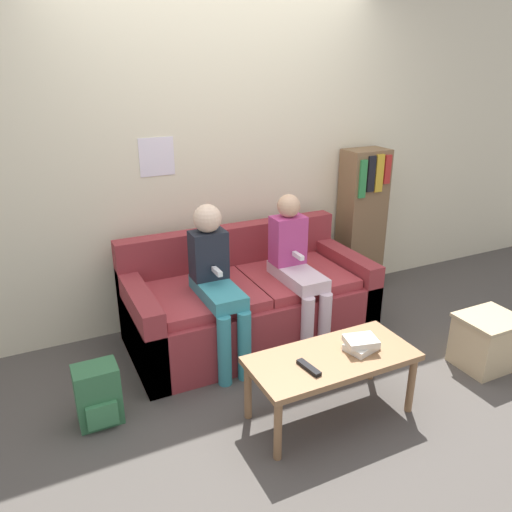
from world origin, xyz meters
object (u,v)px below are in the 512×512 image
object	(u,v)px
person_right	(297,264)
bookshelf	(361,222)
tv_remote	(309,368)
couch	(248,303)
person_left	(216,277)
storage_box	(487,341)
coffee_table	(332,363)
backpack	(98,395)

from	to	relation	value
person_right	bookshelf	bearing A→B (deg)	29.10
tv_remote	couch	bearing A→B (deg)	74.69
person_left	tv_remote	bearing A→B (deg)	-78.63
person_left	person_right	size ratio (longest dim) A/B	1.00
person_right	bookshelf	distance (m)	1.11
bookshelf	storage_box	bearing A→B (deg)	-88.58
storage_box	person_right	bearing A→B (deg)	139.39
coffee_table	storage_box	bearing A→B (deg)	-1.48
person_left	tv_remote	size ratio (longest dim) A/B	6.29
coffee_table	backpack	distance (m)	1.35
person_left	storage_box	distance (m)	1.89
storage_box	backpack	bearing A→B (deg)	167.29
coffee_table	tv_remote	bearing A→B (deg)	-163.64
backpack	tv_remote	bearing A→B (deg)	-29.28
tv_remote	bookshelf	bearing A→B (deg)	37.66
backpack	storage_box	bearing A→B (deg)	-12.71
storage_box	backpack	xyz separation A→B (m)	(-2.48, 0.56, -0.01)
backpack	couch	bearing A→B (deg)	22.88
person_left	bookshelf	bearing A→B (deg)	18.68
person_right	tv_remote	distance (m)	1.01
storage_box	backpack	world-z (taller)	storage_box
person_right	tv_remote	bearing A→B (deg)	-116.07
couch	tv_remote	world-z (taller)	couch
bookshelf	backpack	size ratio (longest dim) A/B	3.52
person_left	backpack	distance (m)	1.02
bookshelf	storage_box	distance (m)	1.48
tv_remote	storage_box	world-z (taller)	tv_remote
couch	coffee_table	xyz separation A→B (m)	(0.05, -1.03, 0.07)
couch	person_left	bearing A→B (deg)	-149.26
couch	backpack	bearing A→B (deg)	-157.12
person_left	tv_remote	xyz separation A→B (m)	(0.18, -0.89, -0.21)
coffee_table	tv_remote	size ratio (longest dim) A/B	5.59
couch	person_left	world-z (taller)	person_left
couch	storage_box	world-z (taller)	couch
tv_remote	bookshelf	distance (m)	2.02
bookshelf	backpack	distance (m)	2.63
person_left	storage_box	world-z (taller)	person_left
tv_remote	bookshelf	xyz separation A→B (m)	(1.41, 1.43, 0.23)
person_left	couch	bearing A→B (deg)	30.74
coffee_table	backpack	bearing A→B (deg)	156.83
couch	person_right	world-z (taller)	person_right
person_right	backpack	world-z (taller)	person_right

